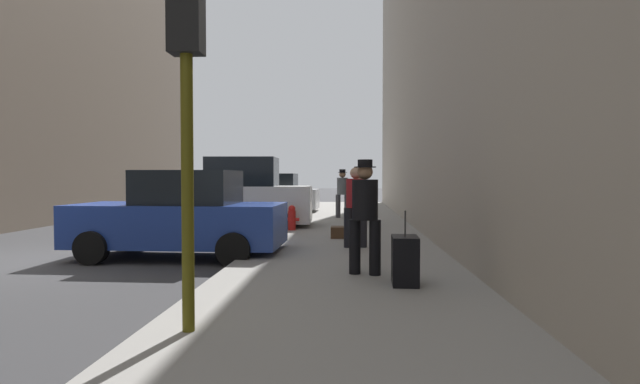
# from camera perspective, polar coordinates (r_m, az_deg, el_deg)

# --- Properties ---
(ground_plane) EXTENTS (120.00, 120.00, 0.00)m
(ground_plane) POSITION_cam_1_polar(r_m,az_deg,el_deg) (11.40, -29.07, -6.84)
(ground_plane) COLOR #38383A
(sidewalk) EXTENTS (4.00, 40.00, 0.15)m
(sidewalk) POSITION_cam_1_polar(r_m,az_deg,el_deg) (9.64, 2.92, -7.72)
(sidewalk) COLOR gray
(sidewalk) RESTS_ON ground_plane
(parked_blue_sedan) EXTENTS (4.24, 2.13, 1.79)m
(parked_blue_sedan) POSITION_cam_1_polar(r_m,az_deg,el_deg) (10.57, -15.56, -2.71)
(parked_blue_sedan) COLOR navy
(parked_blue_sedan) RESTS_ON ground_plane
(parked_white_van) EXTENTS (4.67, 2.20, 2.25)m
(parked_white_van) POSITION_cam_1_polar(r_m,az_deg,el_deg) (15.55, -9.35, -0.57)
(parked_white_van) COLOR silver
(parked_white_van) RESTS_ON ground_plane
(parked_silver_sedan) EXTENTS (4.25, 2.16, 1.79)m
(parked_silver_sedan) POSITION_cam_1_polar(r_m,az_deg,el_deg) (21.81, -5.65, -0.36)
(parked_silver_sedan) COLOR #B7BABF
(parked_silver_sedan) RESTS_ON ground_plane
(fire_hydrant) EXTENTS (0.42, 0.22, 0.70)m
(fire_hydrant) POSITION_cam_1_polar(r_m,az_deg,el_deg) (14.11, -3.24, -2.96)
(fire_hydrant) COLOR red
(fire_hydrant) RESTS_ON sidewalk
(traffic_light) EXTENTS (0.32, 0.32, 3.60)m
(traffic_light) POSITION_cam_1_polar(r_m,az_deg,el_deg) (5.14, -14.99, 13.96)
(traffic_light) COLOR #514C0F
(traffic_light) RESTS_ON sidewalk
(pedestrian_with_fedora) EXTENTS (0.53, 0.49, 1.78)m
(pedestrian_with_fedora) POSITION_cam_1_polar(r_m,az_deg,el_deg) (7.72, 5.16, -2.16)
(pedestrian_with_fedora) COLOR black
(pedestrian_with_fedora) RESTS_ON sidewalk
(pedestrian_with_beanie) EXTENTS (0.52, 0.45, 1.78)m
(pedestrian_with_beanie) POSITION_cam_1_polar(r_m,az_deg,el_deg) (18.30, 2.58, 0.13)
(pedestrian_with_beanie) COLOR #333338
(pedestrian_with_beanie) RESTS_ON sidewalk
(pedestrian_in_tan_coat) EXTENTS (0.53, 0.48, 1.71)m
(pedestrian_in_tan_coat) POSITION_cam_1_polar(r_m,az_deg,el_deg) (16.21, 4.53, -0.20)
(pedestrian_in_tan_coat) COLOR black
(pedestrian_in_tan_coat) RESTS_ON sidewalk
(pedestrian_in_red_jacket) EXTENTS (0.52, 0.45, 1.71)m
(pedestrian_in_red_jacket) POSITION_cam_1_polar(r_m,az_deg,el_deg) (10.67, 4.08, -1.24)
(pedestrian_in_red_jacket) COLOR black
(pedestrian_in_red_jacket) RESTS_ON sidewalk
(rolling_suitcase) EXTENTS (0.38, 0.57, 1.04)m
(rolling_suitcase) POSITION_cam_1_polar(r_m,az_deg,el_deg) (7.16, 9.68, -7.70)
(rolling_suitcase) COLOR black
(rolling_suitcase) RESTS_ON sidewalk
(duffel_bag) EXTENTS (0.32, 0.44, 0.28)m
(duffel_bag) POSITION_cam_1_polar(r_m,az_deg,el_deg) (12.35, 2.01, -4.61)
(duffel_bag) COLOR #472D19
(duffel_bag) RESTS_ON sidewalk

